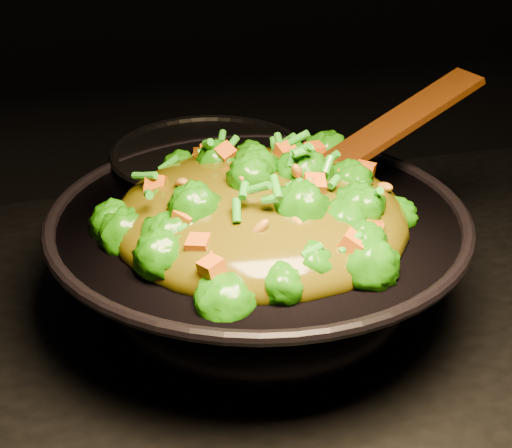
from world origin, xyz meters
name	(u,v)px	position (x,y,z in m)	size (l,w,h in m)	color
wok	(258,266)	(-0.07, 0.07, 0.96)	(0.46, 0.46, 0.13)	black
stir_fry	(260,177)	(-0.08, 0.05, 1.08)	(0.32, 0.32, 0.11)	#1E7008
spatula	(367,143)	(0.07, 0.12, 1.08)	(0.32, 0.05, 0.01)	#3E1609
back_pot	(210,196)	(-0.09, 0.25, 0.97)	(0.25, 0.25, 0.14)	black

